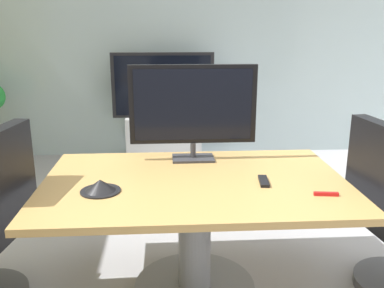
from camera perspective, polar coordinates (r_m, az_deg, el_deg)
name	(u,v)px	position (r m, az deg, el deg)	size (l,w,h in m)	color
ground_plane	(205,277)	(2.94, 1.79, -17.51)	(7.34, 7.34, 0.00)	#99999E
wall_back_glass_partition	(184,35)	(5.36, -1.11, 14.49)	(6.34, 0.10, 2.99)	#9EB2B7
conference_table	(195,210)	(2.57, 0.36, -8.93)	(1.78, 1.15, 0.73)	#B2894C
tv_monitor	(193,107)	(2.79, 0.14, 5.00)	(0.84, 0.18, 0.64)	#333338
wall_display_unit	(164,125)	(5.13, -3.85, 2.54)	(1.20, 0.36, 1.31)	#B7BABC
conference_phone	(100,186)	(2.37, -12.28, -5.61)	(0.22, 0.22, 0.07)	black
remote_control	(264,181)	(2.49, 9.65, -4.96)	(0.05, 0.17, 0.02)	black
whiteboard_marker	(326,194)	(2.38, 17.66, -6.44)	(0.13, 0.02, 0.02)	red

